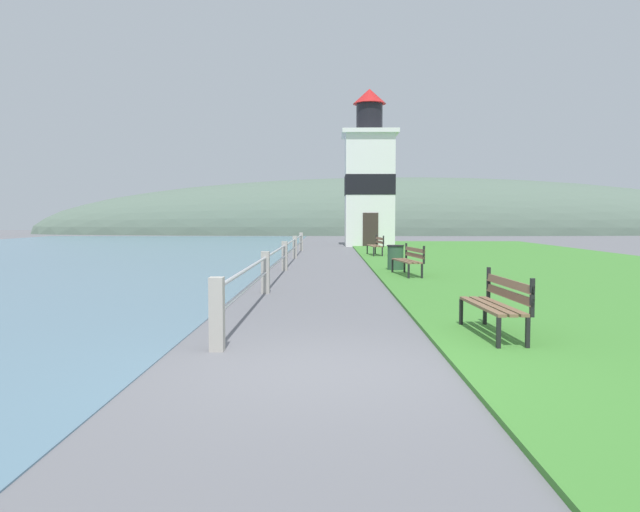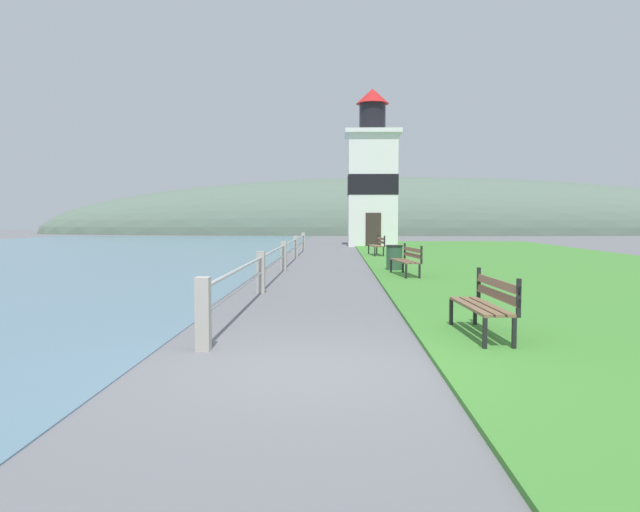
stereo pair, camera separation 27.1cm
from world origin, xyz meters
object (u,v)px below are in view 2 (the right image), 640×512
object	(u,v)px
park_bench_near	(486,301)
trash_bin	(394,258)
park_bench_midway	(408,259)
lighthouse	(372,180)
park_bench_far	(378,244)

from	to	relation	value
park_bench_near	trash_bin	size ratio (longest dim) A/B	2.18
park_bench_near	trash_bin	world-z (taller)	park_bench_near
park_bench_near	park_bench_midway	distance (m)	9.14
park_bench_midway	trash_bin	distance (m)	1.91
trash_bin	lighthouse	bearing A→B (deg)	88.95
park_bench_midway	lighthouse	world-z (taller)	lighthouse
park_bench_far	trash_bin	size ratio (longest dim) A/B	2.24
park_bench_far	lighthouse	xyz separation A→B (m)	(0.33, 10.42, 3.45)
park_bench_near	park_bench_far	bearing A→B (deg)	-92.47
lighthouse	trash_bin	distance (m)	18.58
park_bench_near	park_bench_far	size ratio (longest dim) A/B	0.97
park_bench_near	lighthouse	bearing A→B (deg)	-93.38
park_bench_near	park_bench_midway	world-z (taller)	same
park_bench_far	lighthouse	bearing A→B (deg)	-97.18
park_bench_midway	park_bench_far	size ratio (longest dim) A/B	1.05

